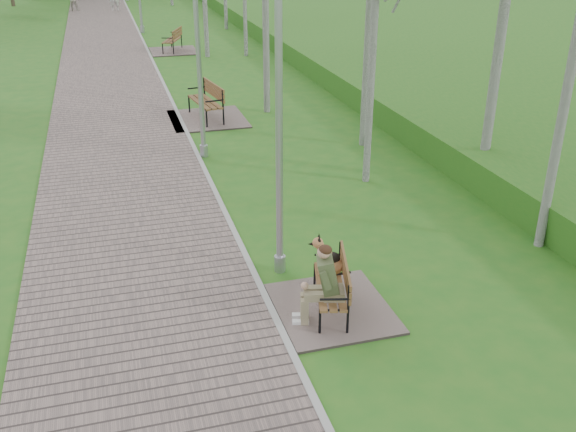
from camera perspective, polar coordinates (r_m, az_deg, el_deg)
name	(u,v)px	position (r m, az deg, el deg)	size (l,w,h in m)	color
walkway	(108,69)	(25.37, -15.73, 12.45)	(3.50, 67.00, 0.04)	#62544F
kerb	(155,66)	(25.44, -11.71, 12.89)	(0.10, 67.00, 0.05)	#999993
embankment	(458,57)	(27.66, 14.89, 13.47)	(14.00, 70.00, 1.60)	#417321
bench_main	(328,289)	(9.08, 3.61, -6.46)	(1.59, 1.77, 1.39)	#62544F
bench_second	(206,111)	(18.20, -7.30, 9.20)	(2.04, 2.27, 1.25)	#62544F
bench_third	(173,46)	(28.39, -10.23, 14.63)	(1.92, 2.14, 1.18)	#62544F
lamp_post_near	(279,140)	(9.38, -0.79, 6.79)	(0.18, 0.18, 4.68)	#9EA0A5
lamp_post_second	(199,59)	(14.76, -7.94, 13.62)	(0.19, 0.19, 4.87)	#9EA0A5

